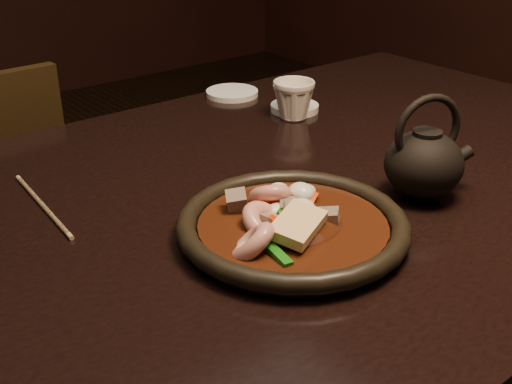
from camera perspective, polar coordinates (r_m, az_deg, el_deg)
table at (r=0.97m, az=-0.55°, el=-4.28°), size 1.60×0.90×0.75m
plate at (r=0.82m, az=3.29°, el=-3.07°), size 0.30×0.30×0.03m
stirfry at (r=0.82m, az=2.76°, el=-2.54°), size 0.20×0.17×0.06m
soy_dish at (r=1.28m, az=3.45°, el=7.50°), size 0.10×0.10×0.01m
saucer_right at (r=1.37m, az=-2.14°, el=8.79°), size 0.11×0.11×0.01m
tea_cup at (r=1.23m, az=3.37°, el=8.30°), size 0.08×0.08×0.08m
chopsticks at (r=0.95m, az=-18.45°, el=-1.10°), size 0.02×0.23×0.01m
teapot at (r=0.94m, az=14.75°, el=2.73°), size 0.14×0.11×0.15m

